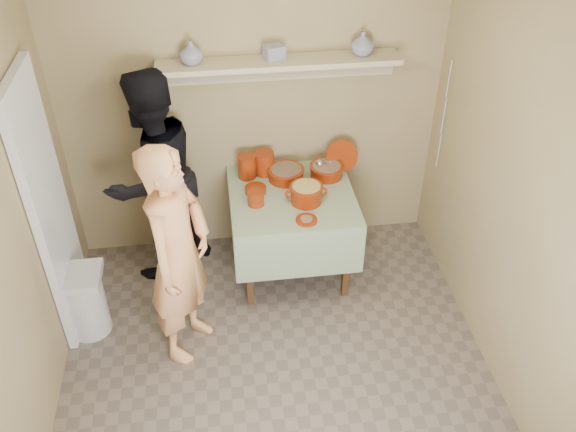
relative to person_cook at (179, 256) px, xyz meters
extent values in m
plane|color=#675B51|center=(0.61, -0.56, -0.84)|extent=(3.50, 3.50, 0.00)
cube|color=silver|center=(-0.85, 0.39, 0.16)|extent=(0.06, 0.70, 2.00)
cylinder|color=maroon|center=(0.53, 1.01, 0.02)|extent=(0.15, 0.15, 0.19)
cylinder|color=maroon|center=(0.68, 1.05, 0.02)|extent=(0.16, 0.16, 0.19)
cylinder|color=maroon|center=(0.57, 0.62, -0.01)|extent=(0.12, 0.12, 0.12)
cylinder|color=maroon|center=(0.58, 0.78, -0.05)|extent=(0.17, 0.17, 0.05)
cylinder|color=maroon|center=(1.31, 1.03, 0.04)|extent=(0.27, 0.11, 0.26)
imported|color=navy|center=(1.43, 1.08, 0.97)|extent=(0.19, 0.19, 0.18)
imported|color=navy|center=(0.18, 1.07, 0.97)|extent=(0.20, 0.20, 0.17)
cube|color=navy|center=(0.77, 1.08, 0.93)|extent=(0.17, 0.14, 0.10)
imported|color=#EDA166|center=(0.00, 0.00, 0.00)|extent=(0.63, 0.72, 1.67)
imported|color=black|center=(-0.20, 0.91, 0.04)|extent=(1.08, 1.07, 1.76)
cube|color=#9C895F|center=(0.61, 1.20, 0.46)|extent=(3.00, 0.02, 2.60)
cube|color=#9C895F|center=(2.12, -0.56, 0.46)|extent=(0.02, 3.50, 2.60)
cube|color=silver|center=(0.61, -0.56, 1.77)|extent=(3.00, 3.50, 0.02)
cube|color=#4C2D16|center=(0.48, 0.34, -0.48)|extent=(0.05, 0.05, 0.71)
cube|color=#4C2D16|center=(1.24, 0.34, -0.48)|extent=(0.05, 0.05, 0.71)
cube|color=#4C2D16|center=(0.48, 1.10, -0.48)|extent=(0.05, 0.05, 0.71)
cube|color=#4C2D16|center=(1.24, 1.10, -0.48)|extent=(0.05, 0.05, 0.71)
cube|color=#4C2D16|center=(0.86, 0.72, -0.11)|extent=(0.90, 0.90, 0.04)
cube|color=#21591E|center=(0.86, 0.72, -0.08)|extent=(0.96, 0.96, 0.01)
cube|color=#21591E|center=(0.86, 0.24, -0.30)|extent=(0.96, 0.01, 0.44)
cube|color=#21591E|center=(0.86, 1.20, -0.30)|extent=(0.96, 0.01, 0.44)
cube|color=#21591E|center=(0.38, 0.72, -0.30)|extent=(0.01, 0.96, 0.44)
cube|color=#21591E|center=(1.34, 0.72, -0.30)|extent=(0.01, 0.96, 0.44)
cylinder|color=#621201|center=(0.84, 0.94, -0.03)|extent=(0.28, 0.28, 0.09)
cylinder|color=maroon|center=(0.84, 0.94, 0.01)|extent=(0.30, 0.30, 0.01)
cylinder|color=brown|center=(0.84, 0.94, 0.00)|extent=(0.25, 0.25, 0.05)
cylinder|color=#621201|center=(1.17, 0.94, -0.03)|extent=(0.26, 0.26, 0.09)
cylinder|color=maroon|center=(1.17, 0.94, 0.01)|extent=(0.28, 0.28, 0.01)
cylinder|color=#8C6B54|center=(1.17, 0.94, 0.00)|extent=(0.23, 0.23, 0.05)
cylinder|color=silver|center=(1.16, 0.85, 0.10)|extent=(0.01, 0.22, 0.16)
sphere|color=silver|center=(1.12, 0.97, 0.03)|extent=(0.07, 0.07, 0.07)
cylinder|color=#621201|center=(0.95, 0.61, -0.01)|extent=(0.24, 0.24, 0.14)
cylinder|color=maroon|center=(0.95, 0.61, 0.06)|extent=(0.25, 0.25, 0.01)
cylinder|color=tan|center=(0.95, 0.61, 0.04)|extent=(0.21, 0.21, 0.05)
torus|color=maroon|center=(0.83, 0.61, 0.00)|extent=(0.09, 0.02, 0.09)
torus|color=maroon|center=(1.07, 0.61, 0.00)|extent=(0.09, 0.02, 0.09)
cylinder|color=maroon|center=(0.92, 0.36, -0.07)|extent=(0.16, 0.16, 0.02)
cylinder|color=#8C6B54|center=(0.92, 0.36, -0.06)|extent=(0.09, 0.09, 0.01)
cube|color=#B9AB89|center=(0.81, 1.06, 0.86)|extent=(1.80, 0.25, 0.04)
cube|color=#B9AB89|center=(0.81, 1.18, 0.76)|extent=(1.80, 0.02, 0.18)
cylinder|color=silver|center=(-0.74, 0.23, -0.59)|extent=(0.30, 0.30, 0.50)
cube|color=silver|center=(-0.74, 0.23, -0.31)|extent=(0.32, 0.32, 0.06)
cylinder|color=silver|center=(2.08, 0.94, 0.71)|extent=(0.01, 0.01, 0.30)
cylinder|color=silver|center=(2.08, 0.92, 0.41)|extent=(0.01, 0.01, 0.30)
cylinder|color=silver|center=(2.08, 0.90, 0.11)|extent=(0.01, 0.01, 0.30)
camera|label=1|loc=(0.31, -3.13, 2.64)|focal=38.00mm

